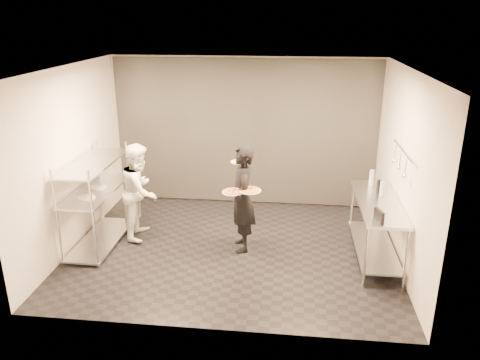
# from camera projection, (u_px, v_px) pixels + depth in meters

# --- Properties ---
(room_shell) EXTENTS (5.00, 4.00, 2.80)m
(room_shell) POSITION_uv_depth(u_px,v_px,m) (240.00, 144.00, 8.03)
(room_shell) COLOR black
(room_shell) RESTS_ON ground
(pass_rack) EXTENTS (0.60, 1.60, 1.50)m
(pass_rack) POSITION_uv_depth(u_px,v_px,m) (97.00, 198.00, 7.37)
(pass_rack) COLOR silver
(pass_rack) RESTS_ON ground
(prep_counter) EXTENTS (0.60, 1.80, 0.92)m
(prep_counter) POSITION_uv_depth(u_px,v_px,m) (377.00, 219.00, 6.96)
(prep_counter) COLOR silver
(prep_counter) RESTS_ON ground
(utensil_rail) EXTENTS (0.07, 1.20, 0.31)m
(utensil_rail) POSITION_uv_depth(u_px,v_px,m) (401.00, 161.00, 6.62)
(utensil_rail) COLOR silver
(utensil_rail) RESTS_ON room_shell
(waiter) EXTENTS (0.53, 0.69, 1.69)m
(waiter) POSITION_uv_depth(u_px,v_px,m) (242.00, 199.00, 7.15)
(waiter) COLOR black
(waiter) RESTS_ON ground
(chef) EXTENTS (0.63, 0.79, 1.58)m
(chef) POSITION_uv_depth(u_px,v_px,m) (140.00, 191.00, 7.62)
(chef) COLOR white
(chef) RESTS_ON ground
(pizza_plate_near) EXTENTS (0.32, 0.32, 0.05)m
(pizza_plate_near) POSITION_uv_depth(u_px,v_px,m) (233.00, 191.00, 6.88)
(pizza_plate_near) COLOR silver
(pizza_plate_near) RESTS_ON waiter
(pizza_plate_far) EXTENTS (0.32, 0.32, 0.05)m
(pizza_plate_far) POSITION_uv_depth(u_px,v_px,m) (250.00, 190.00, 6.85)
(pizza_plate_far) COLOR silver
(pizza_plate_far) RESTS_ON waiter
(salad_plate) EXTENTS (0.25, 0.25, 0.07)m
(salad_plate) POSITION_uv_depth(u_px,v_px,m) (239.00, 161.00, 7.26)
(salad_plate) COLOR silver
(salad_plate) RESTS_ON waiter
(pos_monitor) EXTENTS (0.11, 0.23, 0.16)m
(pos_monitor) POSITION_uv_depth(u_px,v_px,m) (379.00, 216.00, 6.17)
(pos_monitor) COLOR black
(pos_monitor) RESTS_ON prep_counter
(bottle_green) EXTENTS (0.07, 0.07, 0.26)m
(bottle_green) POSITION_uv_depth(u_px,v_px,m) (372.00, 178.00, 7.43)
(bottle_green) COLOR gray
(bottle_green) RESTS_ON prep_counter
(bottle_clear) EXTENTS (0.07, 0.07, 0.22)m
(bottle_clear) POSITION_uv_depth(u_px,v_px,m) (382.00, 188.00, 7.04)
(bottle_clear) COLOR gray
(bottle_clear) RESTS_ON prep_counter
(bottle_dark) EXTENTS (0.06, 0.06, 0.21)m
(bottle_dark) POSITION_uv_depth(u_px,v_px,m) (379.00, 186.00, 7.15)
(bottle_dark) COLOR black
(bottle_dark) RESTS_ON prep_counter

